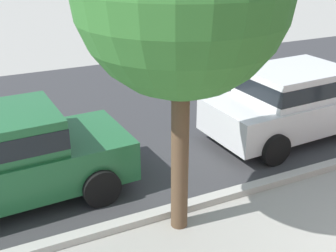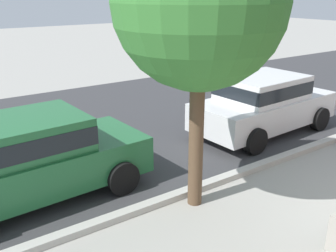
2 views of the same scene
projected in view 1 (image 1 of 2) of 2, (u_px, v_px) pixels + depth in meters
name	position (u px, v px, depth m)	size (l,w,h in m)	color
street_surface	(185.00, 99.00, 11.56)	(60.00, 9.00, 0.01)	#38383A
curb_stone	(301.00, 174.00, 7.75)	(60.00, 0.20, 0.12)	#B2AFA8
parked_car_white	(296.00, 100.00, 9.11)	(4.18, 2.08, 1.56)	silver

